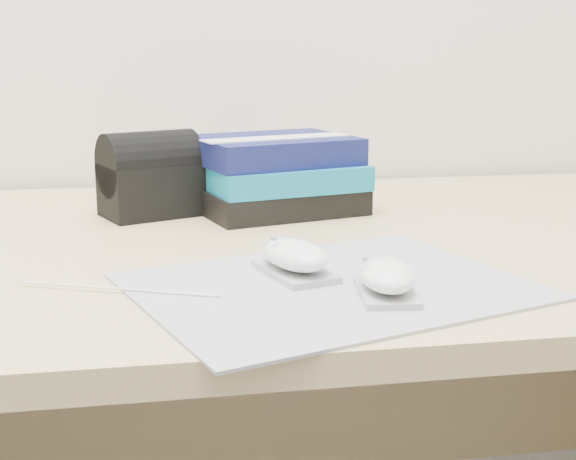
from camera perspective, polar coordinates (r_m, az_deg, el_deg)
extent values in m
cube|color=tan|center=(1.03, 1.47, -1.10)|extent=(1.60, 0.80, 0.03)
cube|color=tan|center=(1.50, -1.56, -11.15)|extent=(1.52, 0.03, 0.35)
cube|color=gray|center=(0.80, 3.09, -4.03)|extent=(0.45, 0.40, 0.00)
cube|color=#A4A4A6|center=(0.83, 0.51, -2.96)|extent=(0.08, 0.11, 0.01)
ellipsoid|color=white|center=(0.83, 0.51, -1.73)|extent=(0.08, 0.11, 0.03)
ellipsoid|color=gray|center=(0.82, -1.00, -0.57)|extent=(0.01, 0.01, 0.01)
cube|color=#A5A5A8|center=(0.77, 7.01, -4.39)|extent=(0.06, 0.10, 0.01)
ellipsoid|color=white|center=(0.77, 7.04, -3.17)|extent=(0.06, 0.10, 0.03)
ellipsoid|color=gray|center=(0.76, 5.48, -2.05)|extent=(0.01, 0.01, 0.01)
cylinder|color=white|center=(0.80, -12.01, -4.11)|extent=(0.19, 0.08, 0.00)
cube|color=black|center=(1.16, -0.83, 2.24)|extent=(0.26, 0.23, 0.04)
cube|color=#0E749E|center=(1.15, -0.56, 3.92)|extent=(0.25, 0.21, 0.03)
cube|color=#11164D|center=(1.15, -1.01, 5.72)|extent=(0.25, 0.22, 0.04)
cube|color=silver|center=(1.13, -0.83, 6.56)|extent=(0.22, 0.10, 0.00)
cube|color=black|center=(1.15, -9.73, 2.85)|extent=(0.15, 0.13, 0.07)
cylinder|color=black|center=(1.14, -9.80, 4.73)|extent=(0.15, 0.13, 0.09)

